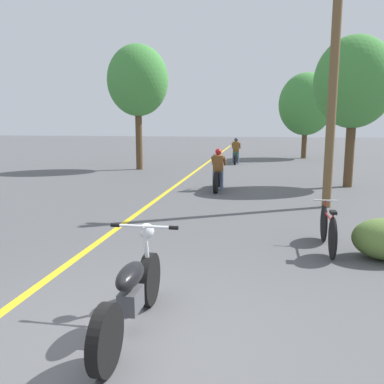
% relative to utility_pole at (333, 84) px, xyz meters
% --- Properties ---
extents(ground_plane, '(120.00, 120.00, 0.00)m').
position_rel_utility_pole_xyz_m(ground_plane, '(-3.16, -7.57, -3.27)').
color(ground_plane, '#515154').
extents(lane_stripe_center, '(0.14, 48.00, 0.01)m').
position_rel_utility_pole_xyz_m(lane_stripe_center, '(-4.86, 4.63, -3.27)').
color(lane_stripe_center, yellow).
rests_on(lane_stripe_center, ground).
extents(utility_pole, '(1.10, 0.24, 6.36)m').
position_rel_utility_pole_xyz_m(utility_pole, '(0.00, 0.00, 0.00)').
color(utility_pole, brown).
rests_on(utility_pole, ground).
extents(roadside_tree_right_near, '(2.74, 2.46, 5.23)m').
position_rel_utility_pole_xyz_m(roadside_tree_right_near, '(1.29, 3.81, 0.35)').
color(roadside_tree_right_near, '#513A23').
rests_on(roadside_tree_right_near, ground).
extents(roadside_tree_right_far, '(3.37, 3.04, 5.34)m').
position_rel_utility_pole_xyz_m(roadside_tree_right_far, '(0.85, 15.52, 0.12)').
color(roadside_tree_right_far, '#513A23').
rests_on(roadside_tree_right_far, ground).
extents(roadside_tree_left, '(2.91, 2.62, 5.92)m').
position_rel_utility_pole_xyz_m(roadside_tree_left, '(-7.70, 7.78, 0.94)').
color(roadside_tree_left, '#513A23').
rests_on(roadside_tree_left, ground).
extents(motorcycle_foreground, '(0.83, 2.14, 1.09)m').
position_rel_utility_pole_xyz_m(motorcycle_foreground, '(-3.13, -7.33, -2.82)').
color(motorcycle_foreground, black).
rests_on(motorcycle_foreground, ground).
extents(motorcycle_rider_lead, '(0.50, 2.01, 1.41)m').
position_rel_utility_pole_xyz_m(motorcycle_rider_lead, '(-3.24, 2.36, -2.74)').
color(motorcycle_rider_lead, black).
rests_on(motorcycle_rider_lead, ground).
extents(motorcycle_rider_far, '(0.50, 2.01, 1.43)m').
position_rel_utility_pole_xyz_m(motorcycle_rider_far, '(-3.22, 11.51, -2.74)').
color(motorcycle_rider_far, black).
rests_on(motorcycle_rider_far, ground).
extents(bicycle_parked, '(0.44, 1.75, 0.84)m').
position_rel_utility_pole_xyz_m(bicycle_parked, '(-0.55, -3.91, -2.89)').
color(bicycle_parked, black).
rests_on(bicycle_parked, ground).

